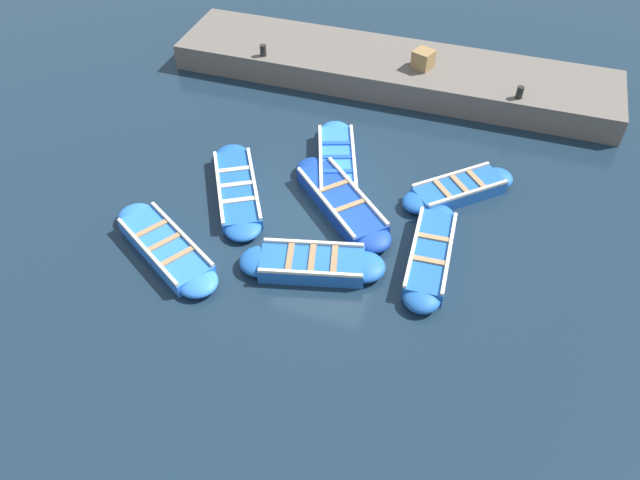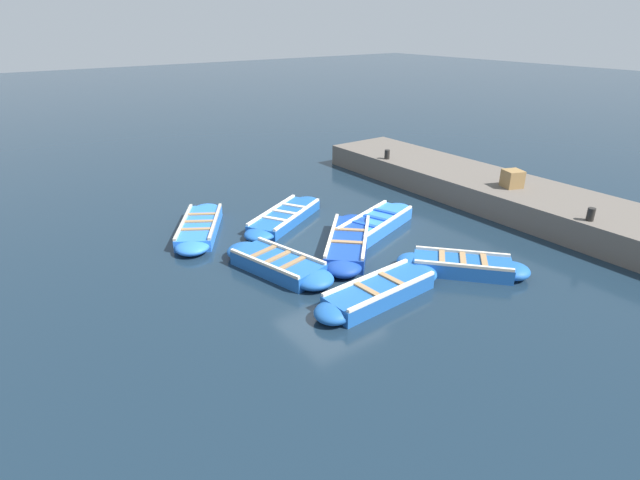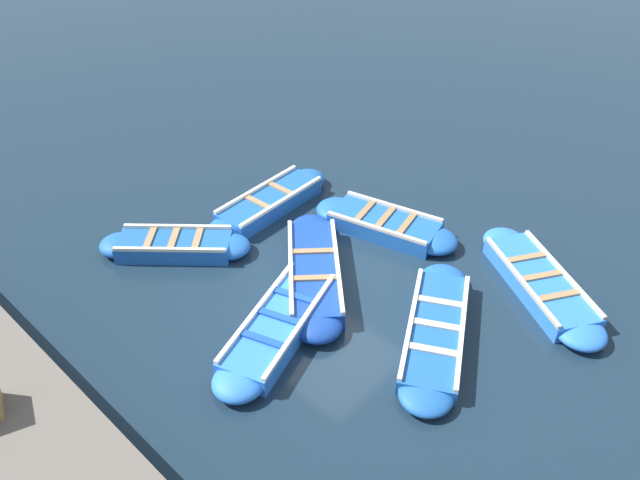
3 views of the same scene
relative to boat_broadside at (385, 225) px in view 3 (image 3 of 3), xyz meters
name	(u,v)px [view 3 (image 3 of 3)]	position (x,y,z in m)	size (l,w,h in m)	color
ground_plane	(336,273)	(-1.80, -0.19, -0.19)	(120.00, 120.00, 0.00)	#162838
boat_broadside	(385,225)	(0.00, 0.00, 0.00)	(1.71, 3.46, 0.43)	#1E59AD
boat_outer_right	(175,246)	(-3.62, 2.74, 0.00)	(2.73, 2.91, 0.43)	#1E59AD
boat_centre	(540,283)	(0.55, -3.41, -0.01)	(2.73, 3.63, 0.40)	blue
boat_tucked	(314,272)	(-2.24, 0.01, 0.00)	(3.37, 3.46, 0.44)	navy
boat_outer_left	(279,324)	(-3.73, -0.55, 0.00)	(3.88, 2.07, 0.43)	blue
boat_mid_row	(270,202)	(-1.12, 2.49, 0.00)	(3.56, 1.03, 0.43)	#1E59AD
boat_bow_out	(435,331)	(-1.92, -2.68, -0.03)	(3.81, 2.65, 0.36)	#1E59AD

